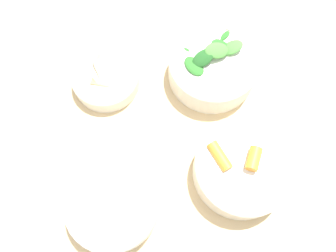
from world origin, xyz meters
TOP-DOWN VIEW (x-y plane):
  - ground_plane at (0.00, 0.00)m, footprint 10.00×10.00m
  - dining_table at (0.00, 0.00)m, footprint 1.18×1.08m
  - bowl_carrots at (-0.07, 0.09)m, footprint 0.19×0.19m
  - bowl_greens at (-0.08, -0.14)m, footprint 0.19×0.19m
  - bowl_beans_hotdog at (0.18, 0.09)m, footprint 0.17×0.17m
  - bowl_cookies at (0.15, -0.18)m, footprint 0.15×0.15m

SIDE VIEW (x-z plane):
  - ground_plane at x=0.00m, z-range 0.00..0.00m
  - dining_table at x=0.00m, z-range 0.28..1.04m
  - bowl_cookies at x=0.15m, z-range 0.76..0.80m
  - bowl_beans_hotdog at x=0.18m, z-range 0.76..0.81m
  - bowl_greens at x=-0.08m, z-range 0.75..0.84m
  - bowl_carrots at x=-0.07m, z-range 0.75..0.83m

